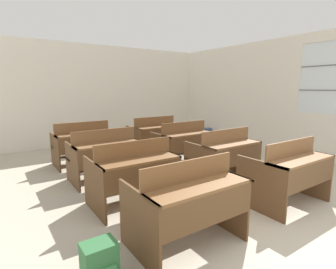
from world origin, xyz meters
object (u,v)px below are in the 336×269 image
(bench_back_left, at_px, (83,143))
(wastepaper_bin, at_px, (208,133))
(bench_front_right, at_px, (288,172))
(bench_second_left, at_px, (134,173))
(schoolbag, at_px, (100,263))
(bench_second_right, at_px, (224,155))
(bench_third_left, at_px, (105,155))
(bench_back_right, at_px, (154,135))
(bench_front_left, at_px, (187,202))
(bench_third_right, at_px, (183,143))

(bench_back_left, relative_size, wastepaper_bin, 3.47)
(bench_front_right, distance_m, wastepaper_bin, 4.77)
(bench_second_left, xyz_separation_m, schoolbag, (-0.90, -1.14, -0.28))
(bench_second_right, bearing_deg, wastepaper_bin, 51.39)
(bench_third_left, bearing_deg, bench_back_right, 34.30)
(bench_front_left, height_order, bench_second_left, same)
(bench_front_right, xyz_separation_m, bench_back_left, (-1.75, 3.45, 0.00))
(bench_front_left, xyz_separation_m, bench_second_left, (-0.03, 1.12, 0.00))
(bench_front_right, relative_size, bench_third_left, 1.00)
(bench_front_right, bearing_deg, bench_back_right, 90.51)
(bench_second_right, relative_size, bench_back_right, 1.00)
(bench_third_left, xyz_separation_m, bench_back_left, (-0.03, 1.16, 0.00))
(bench_back_right, bearing_deg, bench_front_right, -89.49)
(bench_third_right, xyz_separation_m, schoolbag, (-2.63, -2.31, -0.28))
(bench_back_left, bearing_deg, bench_front_right, -63.09)
(bench_third_left, height_order, bench_back_left, same)
(bench_second_right, xyz_separation_m, schoolbag, (-2.62, -1.14, -0.28))
(bench_front_right, bearing_deg, bench_back_left, 116.91)
(bench_back_left, xyz_separation_m, wastepaper_bin, (4.12, 0.69, -0.29))
(bench_second_left, distance_m, bench_third_right, 2.08)
(bench_front_left, bearing_deg, bench_third_right, 53.37)
(bench_front_right, height_order, bench_back_left, same)
(bench_second_right, distance_m, schoolbag, 2.87)
(bench_third_left, height_order, schoolbag, bench_third_left)
(bench_front_right, distance_m, bench_third_right, 2.31)
(bench_second_right, distance_m, bench_back_right, 2.30)
(bench_front_right, height_order, wastepaper_bin, bench_front_right)
(schoolbag, bearing_deg, bench_third_left, 67.97)
(bench_third_left, bearing_deg, schoolbag, -112.03)
(wastepaper_bin, bearing_deg, bench_second_right, -128.61)
(bench_back_right, bearing_deg, wastepaper_bin, 16.18)
(bench_second_left, bearing_deg, bench_third_right, 34.01)
(bench_second_right, relative_size, bench_back_left, 1.00)
(bench_front_right, relative_size, bench_third_right, 1.00)
(bench_third_left, distance_m, bench_back_left, 1.16)
(bench_front_right, relative_size, bench_second_left, 1.00)
(bench_second_right, bearing_deg, bench_front_right, -88.67)
(bench_front_right, distance_m, bench_back_left, 3.86)
(bench_back_right, distance_m, schoolbag, 4.33)
(bench_front_left, distance_m, bench_third_left, 2.27)
(bench_front_right, bearing_deg, bench_second_left, 146.86)
(bench_third_left, distance_m, bench_third_right, 1.70)
(bench_third_left, relative_size, bench_back_right, 1.00)
(bench_third_right, distance_m, bench_back_left, 2.07)
(bench_second_right, relative_size, schoolbag, 3.22)
(bench_front_right, relative_size, bench_back_right, 1.00)
(bench_third_right, distance_m, wastepaper_bin, 3.02)
(bench_second_left, bearing_deg, bench_back_left, 90.03)
(schoolbag, bearing_deg, bench_second_left, 51.78)
(bench_second_right, relative_size, bench_third_left, 1.00)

